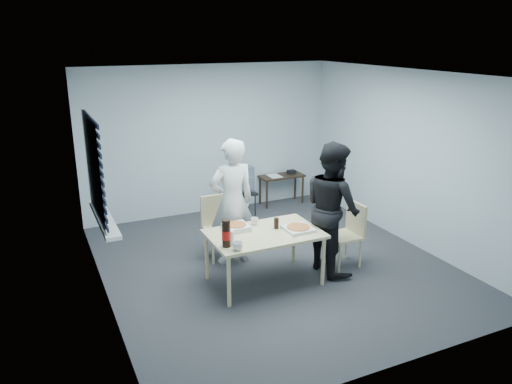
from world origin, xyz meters
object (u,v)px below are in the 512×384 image
chair_far (218,222)px  person_black (332,208)px  person_white (232,202)px  backpack (244,180)px  chair_right (349,230)px  mug_a (238,246)px  mug_b (255,221)px  stool (244,198)px  soda_bottle (226,234)px  side_table (282,179)px  dining_table (264,237)px

chair_far → person_black: size_ratio=0.50×
person_white → backpack: size_ratio=4.00×
chair_right → mug_a: 1.84m
person_black → mug_b: (-0.98, 0.34, -0.15)m
mug_b → backpack: bearing=70.2°
person_black → stool: (-0.31, 2.22, -0.49)m
mug_b → soda_bottle: soda_bottle is taller
side_table → person_black: bearing=-104.1°
person_white → side_table: bearing=-132.6°
stool → soda_bottle: size_ratio=1.52×
stool → backpack: (0.00, -0.01, 0.33)m
person_black → mug_a: 1.53m
backpack → mug_b: bearing=-130.2°
dining_table → side_table: (1.66, 2.69, -0.15)m
person_white → side_table: 2.69m
mug_a → mug_b: mug_a is taller
stool → backpack: bearing=-90.0°
chair_far → person_white: 0.48m
side_table → chair_far: bearing=-138.9°
person_white → mug_b: size_ratio=17.70×
person_black → stool: bearing=7.8°
chair_right → mug_a: chair_right is taller
dining_table → chair_right: 1.29m
mug_a → side_table: bearing=54.4°
chair_far → stool: 1.49m
dining_table → backpack: (0.67, 2.17, 0.10)m
person_white → soda_bottle: person_white is taller
dining_table → mug_a: 0.63m
backpack → chair_right: bearing=-94.8°
backpack → soda_bottle: size_ratio=1.32×
backpack → mug_b: (-0.67, -1.87, 0.01)m
side_table → stool: (-0.99, -0.50, -0.08)m
chair_far → stool: size_ratio=1.75×
backpack → stool: bearing=69.5°
chair_far → person_black: bearing=-40.5°
stool → chair_right: bearing=-74.4°
backpack → chair_far: bearing=-149.1°
person_black → mug_b: 1.04m
stool → mug_a: bearing=-115.1°
stool → dining_table: bearing=-107.1°
side_table → mug_a: (-2.17, -3.03, 0.26)m
mug_b → side_table: bearing=55.2°
dining_table → side_table: bearing=58.3°
chair_right → dining_table: bearing=179.2°
chair_far → backpack: backpack is taller
person_black → soda_bottle: bearing=95.9°
backpack → mug_a: backpack is taller
chair_far → chair_right: same height
chair_far → mug_a: (-0.26, -1.36, 0.22)m
chair_far → soda_bottle: (-0.34, -1.21, 0.33)m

